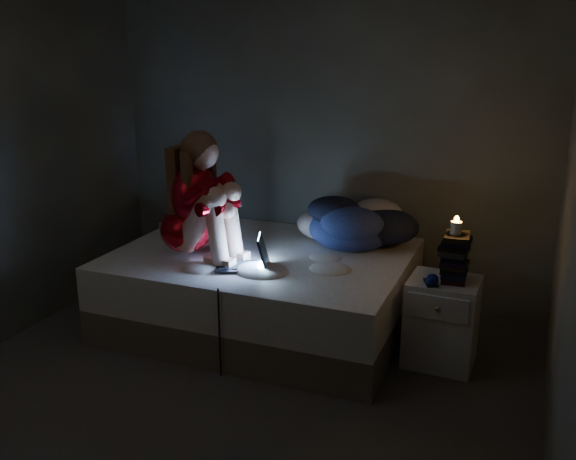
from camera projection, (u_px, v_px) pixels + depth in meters
The scene contains 12 objects.
floor at pixel (218, 405), 3.73m from camera, with size 3.60×3.80×0.02m, color #504842.
wall_back at pixel (324, 140), 5.05m from camera, with size 3.60×0.02×2.60m, color #40433B.
bed at pixel (263, 289), 4.69m from camera, with size 2.09×1.56×0.57m, color #B9B6B1, non-canonical shape.
pillow at pixel (194, 229), 4.97m from camera, with size 0.44×0.31×0.13m, color white.
woman at pixel (185, 193), 4.43m from camera, with size 0.56×0.37×0.91m, color #79000C, non-canonical shape.
laptop at pixel (241, 251), 4.25m from camera, with size 0.35×0.24×0.24m, color black, non-canonical shape.
clothes_pile at pixel (350, 221), 4.70m from camera, with size 0.67×0.53×0.40m, color navy, non-canonical shape.
nightstand at pixel (442, 322), 4.13m from camera, with size 0.44×0.39×0.59m, color silver.
book_stack at pixel (454, 258), 3.98m from camera, with size 0.19×0.25×0.31m, color black, non-canonical shape.
candle at pixel (456, 228), 3.93m from camera, with size 0.07×0.07×0.08m, color beige.
phone at pixel (431, 283), 3.97m from camera, with size 0.07×0.14×0.01m, color black.
blue_orb at pixel (433, 280), 3.92m from camera, with size 0.08×0.08×0.08m, color navy.
Camera 1 is at (1.60, -2.89, 2.05)m, focal length 39.31 mm.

